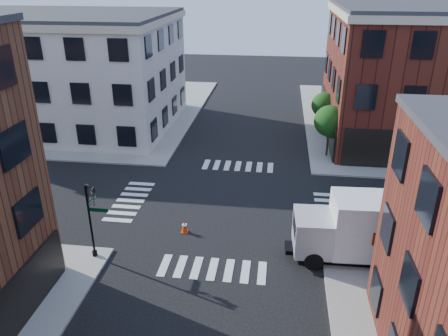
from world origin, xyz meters
TOP-DOWN VIEW (x-y plane):
  - ground at (0.00, 0.00)m, footprint 120.00×120.00m
  - sidewalk_ne at (21.00, 21.00)m, footprint 30.00×30.00m
  - sidewalk_nw at (-21.00, 21.00)m, footprint 30.00×30.00m
  - building_nw at (-19.00, 16.00)m, footprint 22.00×16.00m
  - tree_near at (7.56, 9.98)m, footprint 2.69×2.69m
  - tree_far at (7.56, 15.98)m, footprint 2.43×2.43m
  - signal_pole at (-6.72, -6.68)m, footprint 1.29×1.24m
  - box_truck at (8.68, -4.97)m, footprint 8.66×2.99m
  - traffic_cone at (-2.30, -3.53)m, footprint 0.46×0.46m

SIDE VIEW (x-z plane):
  - ground at x=0.00m, z-range 0.00..0.00m
  - sidewalk_ne at x=21.00m, z-range 0.00..0.15m
  - sidewalk_nw at x=-21.00m, z-range 0.00..0.15m
  - traffic_cone at x=-2.30m, z-range -0.01..0.78m
  - box_truck at x=8.68m, z-range 0.08..3.95m
  - signal_pole at x=-6.72m, z-range 0.56..5.16m
  - tree_far at x=7.56m, z-range 0.84..4.91m
  - tree_near at x=7.56m, z-range 0.91..5.41m
  - building_nw at x=-19.00m, z-range 0.00..11.00m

